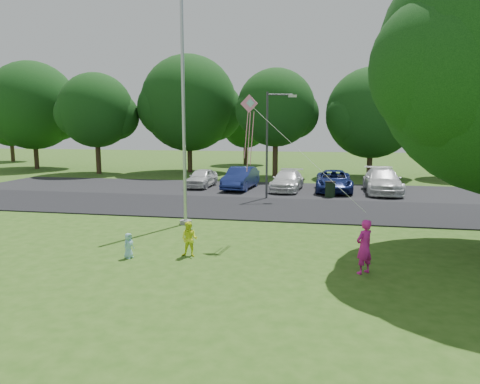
% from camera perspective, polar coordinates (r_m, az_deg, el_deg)
% --- Properties ---
extents(ground, '(120.00, 120.00, 0.00)m').
position_cam_1_polar(ground, '(12.90, 0.88, -9.82)').
color(ground, '#2E5616').
rests_on(ground, ground).
extents(park_road, '(60.00, 6.00, 0.06)m').
position_cam_1_polar(park_road, '(21.55, 4.97, -2.23)').
color(park_road, black).
rests_on(park_road, ground).
extents(parking_strip, '(42.00, 7.00, 0.06)m').
position_cam_1_polar(parking_strip, '(27.93, 6.31, 0.26)').
color(parking_strip, black).
rests_on(parking_strip, ground).
extents(flagpole, '(0.50, 0.50, 10.00)m').
position_cam_1_polar(flagpole, '(17.95, -7.51, 8.83)').
color(flagpole, '#B7BABF').
rests_on(flagpole, ground).
extents(street_lamp, '(1.66, 0.60, 6.01)m').
position_cam_1_polar(street_lamp, '(24.24, 4.18, 7.52)').
color(street_lamp, '#3F3F44').
rests_on(street_lamp, ground).
extents(trash_can, '(0.61, 0.61, 0.97)m').
position_cam_1_polar(trash_can, '(25.32, 11.93, 0.31)').
color(trash_can, black).
rests_on(trash_can, ground).
extents(tree_row, '(64.35, 11.94, 10.88)m').
position_cam_1_polar(tree_row, '(36.33, 10.10, 11.10)').
color(tree_row, '#332316').
rests_on(tree_row, ground).
extents(horizon_trees, '(77.46, 7.20, 7.02)m').
position_cam_1_polar(horizon_trees, '(45.98, 13.32, 8.71)').
color(horizon_trees, '#332316').
rests_on(horizon_trees, ground).
extents(parked_cars, '(13.53, 5.13, 1.48)m').
position_cam_1_polar(parked_cars, '(27.59, 8.77, 1.60)').
color(parked_cars, silver).
rests_on(parked_cars, ground).
extents(woman, '(0.67, 0.66, 1.55)m').
position_cam_1_polar(woman, '(12.54, 16.22, -7.02)').
color(woman, '#CC1B8B').
rests_on(woman, ground).
extents(child_yellow, '(0.56, 0.45, 1.13)m').
position_cam_1_polar(child_yellow, '(13.74, -6.76, -6.27)').
color(child_yellow, '#EDFD28').
rests_on(child_yellow, ground).
extents(child_blue, '(0.36, 0.45, 0.81)m').
position_cam_1_polar(child_blue, '(13.97, -14.63, -6.93)').
color(child_blue, '#91CFDE').
rests_on(child_blue, ground).
extents(kite, '(4.08, 3.15, 3.45)m').
position_cam_1_polar(kite, '(15.04, 1.47, 9.89)').
color(kite, pink).
rests_on(kite, ground).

